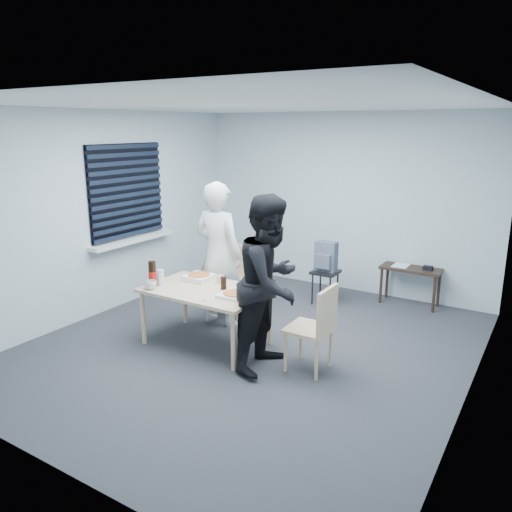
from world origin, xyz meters
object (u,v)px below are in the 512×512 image
Objects in this scene: chair_far at (238,275)px; stool at (325,278)px; chair_right at (317,323)px; person_white at (219,254)px; backpack at (326,257)px; mug_a at (151,285)px; mug_b at (220,279)px; side_table at (411,273)px; person_black at (270,283)px; dining_table at (206,294)px; soda_bottle at (152,274)px.

chair_far is 1.25m from stool.
person_white reaches higher than chair_right.
backpack is 2.49m from mug_a.
mug_a is at bearing -168.19° from chair_right.
mug_b is (0.25, -0.33, -0.18)m from person_white.
backpack is (0.85, 0.89, 0.16)m from chair_far.
person_black is at bearing -105.60° from side_table.
stool is at bearing 8.16° from person_black.
person_black is 17.70× the size of mug_b.
person_white is (0.03, -0.45, 0.37)m from chair_far.
person_white is at bearing -113.24° from backpack.
chair_right reaches higher than dining_table.
person_black is at bearing 10.28° from mug_a.
chair_far is 8.90× the size of mug_b.
person_white is at bearing 112.60° from dining_table.
mug_a is at bearing -99.86° from chair_far.
dining_table is at bearing 32.77° from mug_a.
mug_a is (-2.09, -2.83, 0.25)m from side_table.
mug_b is (-0.57, -1.68, 0.34)m from stool.
mug_b is at bearing -108.78° from stool.
soda_bottle is at bearing -128.41° from side_table.
stool is 3.84× the size of mug_a.
dining_table is 3.29× the size of backpack.
person_black reaches higher than mug_b.
backpack is 1.76m from mug_b.
person_black is at bearing -5.02° from dining_table.
stool is 2.48m from soda_bottle.
mug_a is at bearing -147.23° from dining_table.
backpack is at bearing 111.77° from chair_right.
soda_bottle reaches higher than chair_right.
mug_b is at bearing 68.83° from person_black.
mug_b is (0.51, 0.58, -0.00)m from mug_a.
dining_table is 2.84× the size of stool.
stool is 1.80m from mug_b.
person_black reaches higher than side_table.
mug_b is (-1.31, 0.20, 0.19)m from chair_right.
backpack is at bearing -90.00° from stool.
mug_a is at bearing -115.67° from stool.
dining_table is at bearing 21.19° from soda_bottle.
dining_table is 0.76× the size of person_black.
person_white is 0.45m from mug_b.
soda_bottle is at bearing 67.83° from person_white.
side_table is 3.53m from mug_a.
backpack is at bearing -121.63° from person_white.
stool is 0.31m from backpack.
chair_right is 1.34m from mug_b.
side_table is (0.26, 2.44, -0.06)m from chair_right.
mug_a reaches higher than mug_b.
person_black is 3.75× the size of stool.
person_black is (-0.46, -0.13, 0.37)m from chair_right.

